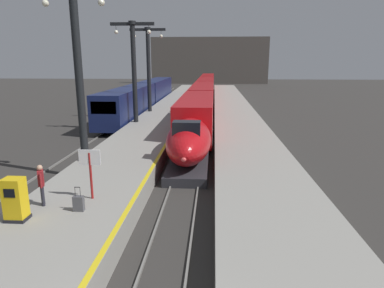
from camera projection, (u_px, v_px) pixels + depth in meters
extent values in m
cube|color=gray|center=(152.00, 131.00, 30.57)|extent=(4.80, 110.00, 1.05)
cube|color=gray|center=(241.00, 132.00, 30.06)|extent=(4.80, 110.00, 1.05)
cube|color=yellow|center=(177.00, 126.00, 30.30)|extent=(0.20, 107.80, 0.01)
cube|color=slate|center=(190.00, 131.00, 33.14)|extent=(0.08, 110.00, 0.12)
cube|color=slate|center=(205.00, 131.00, 33.04)|extent=(0.08, 110.00, 0.12)
cube|color=slate|center=(110.00, 130.00, 33.65)|extent=(0.08, 110.00, 0.12)
cube|color=slate|center=(124.00, 130.00, 33.55)|extent=(0.08, 110.00, 0.12)
ellipsoid|color=#B20F14|center=(189.00, 140.00, 21.25)|extent=(2.78, 7.68, 2.56)
cube|color=#28282D|center=(189.00, 166.00, 21.25)|extent=(2.46, 6.53, 0.55)
cube|color=black|center=(187.00, 129.00, 19.32)|extent=(1.59, 1.00, 0.90)
sphere|color=#F24C4C|center=(184.00, 159.00, 17.64)|extent=(0.28, 0.28, 0.28)
cube|color=#B20F14|center=(197.00, 114.00, 30.21)|extent=(2.90, 14.00, 3.05)
cube|color=black|center=(181.00, 108.00, 30.17)|extent=(0.04, 11.90, 0.80)
cube|color=black|center=(212.00, 108.00, 29.99)|extent=(0.04, 11.90, 0.80)
cube|color=silver|center=(196.00, 128.00, 30.51)|extent=(2.92, 13.30, 0.24)
cube|color=black|center=(194.00, 146.00, 26.30)|extent=(2.03, 2.20, 0.56)
cube|color=black|center=(199.00, 125.00, 34.98)|extent=(2.03, 2.20, 0.56)
cube|color=#B20F14|center=(203.00, 96.00, 46.30)|extent=(2.90, 18.00, 3.05)
cube|color=black|center=(192.00, 92.00, 46.26)|extent=(0.04, 15.84, 0.80)
cube|color=black|center=(213.00, 92.00, 46.08)|extent=(0.04, 15.84, 0.80)
cube|color=black|center=(201.00, 116.00, 40.80)|extent=(2.03, 2.20, 0.56)
cube|color=black|center=(204.00, 104.00, 52.66)|extent=(2.03, 2.20, 0.56)
cube|color=#B20F14|center=(206.00, 86.00, 64.33)|extent=(2.90, 18.00, 3.05)
cube|color=black|center=(199.00, 83.00, 64.29)|extent=(0.04, 15.84, 0.80)
cube|color=black|center=(213.00, 84.00, 64.11)|extent=(0.04, 15.84, 0.80)
cube|color=black|center=(205.00, 99.00, 58.82)|extent=(2.03, 2.20, 0.56)
cube|color=black|center=(207.00, 93.00, 70.69)|extent=(2.03, 2.20, 0.56)
cube|color=#B20F14|center=(208.00, 81.00, 82.35)|extent=(2.90, 18.00, 3.05)
cube|color=black|center=(202.00, 79.00, 82.31)|extent=(0.04, 15.84, 0.80)
cube|color=black|center=(214.00, 79.00, 82.13)|extent=(0.04, 15.84, 0.80)
cube|color=black|center=(207.00, 90.00, 76.85)|extent=(2.03, 2.20, 0.56)
cube|color=black|center=(208.00, 87.00, 88.71)|extent=(2.03, 2.20, 0.56)
cube|color=#141E4C|center=(129.00, 103.00, 38.21)|extent=(2.85, 18.00, 3.30)
cube|color=black|center=(103.00, 108.00, 29.38)|extent=(2.28, 0.08, 1.10)
cube|color=black|center=(117.00, 98.00, 38.18)|extent=(0.04, 15.30, 0.90)
cube|color=black|center=(141.00, 98.00, 38.00)|extent=(0.04, 15.30, 0.90)
cube|color=black|center=(115.00, 129.00, 33.07)|extent=(2.00, 2.00, 0.52)
cube|color=black|center=(140.00, 112.00, 44.24)|extent=(2.00, 2.00, 0.52)
cube|color=#141E4C|center=(156.00, 89.00, 56.23)|extent=(2.85, 18.00, 3.30)
cylinder|color=black|center=(79.00, 77.00, 18.49)|extent=(0.44, 0.44, 9.56)
sphere|color=#EFEACC|center=(45.00, 3.00, 17.67)|extent=(0.36, 0.36, 0.36)
sphere|color=#EFEACC|center=(101.00, 3.00, 17.48)|extent=(0.36, 0.36, 0.36)
cylinder|color=black|center=(134.00, 73.00, 31.21)|extent=(0.44, 0.44, 9.18)
cylinder|color=black|center=(132.00, 23.00, 30.15)|extent=(0.68, 0.68, 0.30)
cube|color=black|center=(132.00, 24.00, 30.18)|extent=(4.00, 0.24, 0.28)
cylinder|color=black|center=(116.00, 28.00, 30.36)|extent=(0.03, 0.03, 0.60)
sphere|color=#EFEACC|center=(116.00, 32.00, 30.44)|extent=(0.36, 0.36, 0.36)
cylinder|color=black|center=(149.00, 28.00, 30.17)|extent=(0.03, 0.03, 0.60)
sphere|color=#EFEACC|center=(149.00, 32.00, 30.25)|extent=(0.36, 0.36, 0.36)
cylinder|color=black|center=(149.00, 70.00, 38.13)|extent=(0.44, 0.44, 9.32)
cylinder|color=black|center=(147.00, 29.00, 37.06)|extent=(0.68, 0.68, 0.30)
cube|color=black|center=(147.00, 30.00, 37.08)|extent=(4.00, 0.24, 0.28)
cylinder|color=black|center=(134.00, 33.00, 37.26)|extent=(0.03, 0.03, 0.60)
sphere|color=#EFEACC|center=(134.00, 36.00, 37.34)|extent=(0.36, 0.36, 0.36)
cylinder|color=black|center=(161.00, 33.00, 37.07)|extent=(0.03, 0.03, 0.60)
sphere|color=#EFEACC|center=(161.00, 36.00, 37.15)|extent=(0.36, 0.36, 0.36)
cylinder|color=#23232D|center=(43.00, 194.00, 13.51)|extent=(0.13, 0.13, 0.85)
cylinder|color=#23232D|center=(43.00, 196.00, 13.35)|extent=(0.13, 0.13, 0.85)
cube|color=maroon|center=(41.00, 178.00, 13.26)|extent=(0.36, 0.44, 0.62)
cylinder|color=maroon|center=(41.00, 177.00, 13.48)|extent=(0.09, 0.09, 0.58)
cylinder|color=maroon|center=(41.00, 181.00, 13.05)|extent=(0.09, 0.09, 0.58)
sphere|color=tan|center=(40.00, 168.00, 13.16)|extent=(0.22, 0.22, 0.22)
cube|color=#4C4C51|center=(79.00, 204.00, 12.94)|extent=(0.40, 0.22, 0.60)
cylinder|color=#262628|center=(75.00, 192.00, 12.83)|extent=(0.02, 0.02, 0.36)
cylinder|color=#262628|center=(80.00, 192.00, 12.82)|extent=(0.02, 0.02, 0.36)
cube|color=#262628|center=(77.00, 187.00, 12.78)|extent=(0.22, 0.03, 0.02)
cube|color=yellow|center=(15.00, 199.00, 12.07)|extent=(0.70, 0.56, 1.60)
cube|color=black|center=(9.00, 193.00, 11.72)|extent=(0.40, 0.02, 0.32)
cube|color=black|center=(18.00, 218.00, 12.25)|extent=(0.76, 0.62, 0.12)
cylinder|color=maroon|center=(91.00, 176.00, 13.97)|extent=(0.10, 0.10, 2.00)
cube|color=white|center=(89.00, 157.00, 13.78)|extent=(0.90, 0.06, 0.64)
cube|color=#4C4742|center=(209.00, 61.00, 103.65)|extent=(36.00, 2.00, 14.00)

